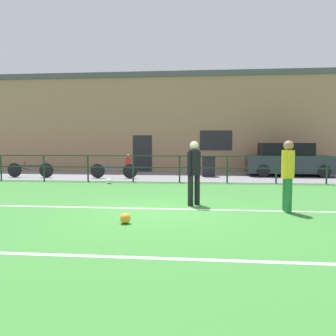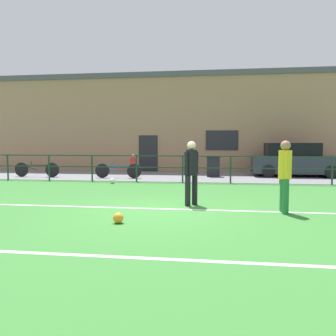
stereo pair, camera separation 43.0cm
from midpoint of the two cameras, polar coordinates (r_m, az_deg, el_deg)
ground at (r=8.57m, az=0.09°, el=-7.32°), size 60.00×44.00×0.04m
field_line_touchline at (r=8.80m, az=0.31°, el=-6.86°), size 36.00×0.11×0.00m
field_line_hash at (r=5.26m, az=-5.21°, el=-14.66°), size 36.00×0.11×0.00m
pavement_strip at (r=16.94m, az=3.99°, el=-1.43°), size 48.00×5.00×0.02m
perimeter_fence at (r=14.39m, az=3.33°, el=0.50°), size 36.07×0.07×1.15m
clubhouse_facade at (r=20.57m, az=4.74°, el=7.53°), size 28.00×2.56×5.69m
player_goalkeeper at (r=9.19m, az=5.27°, el=-0.19°), size 0.36×0.38×1.74m
player_striker at (r=8.71m, az=20.34°, el=-0.65°), size 0.31×0.48×1.75m
soccer_ball_match at (r=14.29m, az=-8.46°, el=-2.13°), size 0.22×0.22×0.22m
soccer_ball_spare at (r=7.32m, az=-6.66°, el=-8.32°), size 0.22×0.22×0.22m
spectator_child at (r=17.11m, az=-5.16°, el=0.73°), size 0.30×0.19×1.08m
parked_car_red at (r=18.12m, az=21.09°, el=1.17°), size 4.19×1.86×1.65m
bicycle_parked_0 at (r=16.15m, az=-7.63°, el=-0.44°), size 2.23×0.04×0.77m
bicycle_parked_1 at (r=17.69m, az=-20.50°, el=-0.23°), size 2.30×0.04×0.79m
trash_bin_0 at (r=16.91m, az=8.33°, el=0.31°), size 0.66×0.56×1.02m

